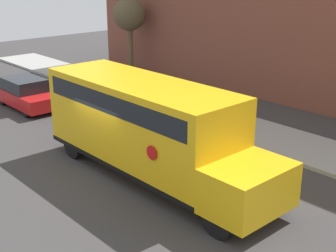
{
  "coord_description": "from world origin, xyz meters",
  "views": [
    {
      "loc": [
        12.55,
        -8.8,
        6.91
      ],
      "look_at": [
        1.65,
        1.02,
        1.78
      ],
      "focal_mm": 50.0,
      "sensor_mm": 36.0,
      "label": 1
    }
  ],
  "objects": [
    {
      "name": "ground_plane",
      "position": [
        0.0,
        0.0,
        0.0
      ],
      "size": [
        60.0,
        60.0,
        0.0
      ],
      "primitive_type": "plane",
      "color": "#3A3838"
    },
    {
      "name": "sidewalk_strip",
      "position": [
        0.0,
        6.5,
        0.07
      ],
      "size": [
        44.0,
        3.0,
        0.15
      ],
      "color": "#9E9E99",
      "rests_on": "ground"
    },
    {
      "name": "school_bus",
      "position": [
        1.17,
        0.52,
        1.84
      ],
      "size": [
        9.38,
        2.57,
        3.24
      ],
      "color": "yellow",
      "rests_on": "ground"
    },
    {
      "name": "parked_car",
      "position": [
        -9.02,
        1.08,
        0.73
      ],
      "size": [
        4.18,
        1.73,
        1.48
      ],
      "color": "red",
      "rests_on": "ground"
    },
    {
      "name": "tree_near_sidewalk",
      "position": [
        -11.59,
        9.67,
        3.74
      ],
      "size": [
        2.08,
        2.08,
        4.87
      ],
      "color": "brown",
      "rests_on": "ground"
    }
  ]
}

